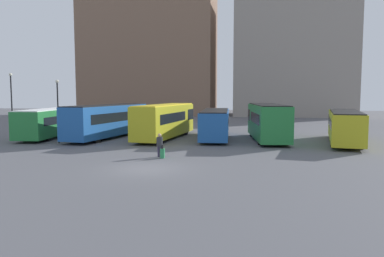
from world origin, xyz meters
TOP-DOWN VIEW (x-y plane):
  - ground_plane at (0.00, 0.00)m, footprint 160.00×160.00m
  - building_block_left at (-15.61, 56.24)m, footprint 26.86×13.17m
  - building_block_right at (13.17, 56.24)m, footprint 21.98×15.61m
  - bus_0 at (-13.78, 14.36)m, footprint 3.70×12.08m
  - bus_1 at (-7.97, 14.23)m, footprint 4.30×12.33m
  - bus_2 at (-2.39, 14.66)m, footprint 3.64×11.69m
  - bus_3 at (2.36, 15.11)m, footprint 3.13×10.46m
  - bus_4 at (7.23, 14.47)m, footprint 3.73×10.18m
  - bus_5 at (13.78, 13.72)m, footprint 4.26×11.33m
  - traveler at (-0.29, 4.08)m, footprint 0.45×0.45m
  - suitcase at (0.01, 3.66)m, footprint 0.31×0.44m
  - lamp_post_0 at (-16.03, 10.98)m, footprint 0.28×0.28m
  - lamp_post_1 at (-10.62, 9.47)m, footprint 0.28×0.28m

SIDE VIEW (x-z plane):
  - ground_plane at x=0.00m, z-range 0.00..0.00m
  - suitcase at x=0.01m, z-range -0.14..0.78m
  - traveler at x=-0.29m, z-range 0.15..1.74m
  - bus_3 at x=2.36m, z-range 0.12..2.86m
  - bus_5 at x=13.78m, z-range 0.13..2.92m
  - bus_0 at x=-13.78m, z-range 0.13..2.94m
  - bus_1 at x=-7.97m, z-range 0.15..3.37m
  - bus_2 at x=-2.39m, z-range 0.14..3.39m
  - bus_4 at x=7.23m, z-range 0.14..3.46m
  - lamp_post_1 at x=-10.62m, z-range 0.50..5.95m
  - lamp_post_0 at x=-16.03m, z-range 0.51..6.67m
  - building_block_right at x=13.17m, z-range 0.00..23.56m
  - building_block_left at x=-15.61m, z-range 0.00..41.50m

